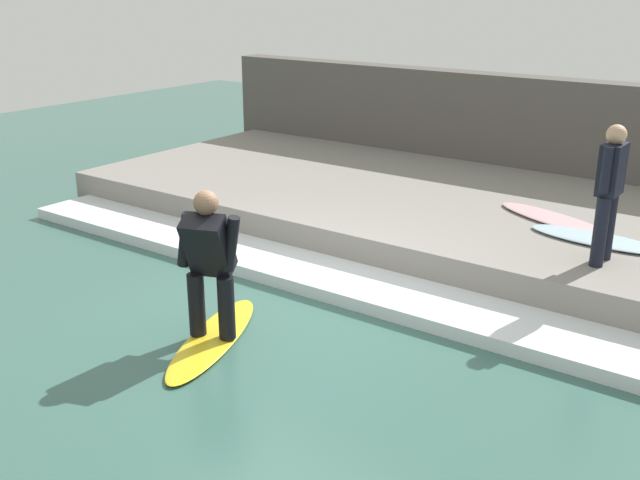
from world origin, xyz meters
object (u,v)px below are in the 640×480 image
Objects in this scene: surfboard_riding at (213,338)px; surfer_riding at (209,258)px; surfboard_waiting_near at (598,239)px; surfboard_spare at (556,219)px; surfer_waiting_near at (610,187)px.

surfer_riding reaches higher than surfboard_riding.
surfboard_waiting_near is (3.87, -2.58, -0.38)m from surfer_riding.
surfer_riding reaches higher than surfboard_waiting_near.
surfer_riding is at bearing 156.14° from surfboard_spare.
surfer_riding is at bearing 138.73° from surfer_waiting_near.
surfer_waiting_near is 1.66m from surfboard_spare.
surfer_riding is (0.00, 0.00, 0.86)m from surfboard_riding.
surfer_riding is 4.75m from surfboard_spare.
surfer_riding is 0.81× the size of surfboard_spare.
surfboard_riding is 4.76m from surfboard_spare.
surfer_waiting_near reaches higher than surfboard_waiting_near.
surfer_waiting_near reaches higher than surfboard_riding.
surfer_waiting_near is 1.09m from surfboard_waiting_near.
surfboard_spare reaches higher than surfboard_riding.
surfboard_riding is 1.19× the size of surfboard_waiting_near.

